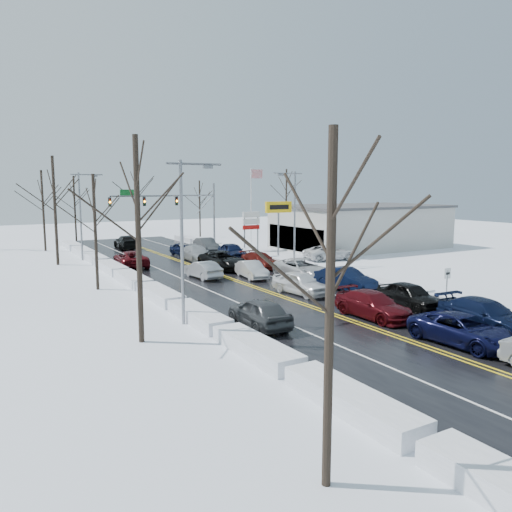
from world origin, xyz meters
TOP-DOWN VIEW (x-y plane):
  - ground at (0.00, 0.00)m, footprint 160.00×160.00m
  - road_surface at (0.00, 2.00)m, footprint 14.00×84.00m
  - snow_bank_left at (-7.60, 2.00)m, footprint 1.47×72.00m
  - snow_bank_right at (7.60, 2.00)m, footprint 1.47×72.00m
  - traffic_signal_mast at (3.45, 27.99)m, footprint 13.28×0.39m
  - tires_plus_sign at (10.50, 15.99)m, footprint 3.20×0.34m
  - used_vehicles_sign at (10.50, 22.00)m, footprint 2.20×0.22m
  - speed_limit_sign at (8.20, -8.00)m, footprint 0.55×0.09m
  - flagpole at (15.17, 30.00)m, footprint 1.87×1.20m
  - dealership_building at (23.98, 18.00)m, footprint 20.40×12.40m
  - streetlight_ne at (8.30, 10.00)m, footprint 3.20×0.25m
  - streetlight_sw at (-8.30, -4.00)m, footprint 3.20×0.25m
  - streetlight_nw at (-8.30, 24.00)m, footprint 3.20×0.25m
  - tree_left_a at (-11.00, -20.00)m, footprint 3.60×3.60m
  - tree_left_b at (-11.50, -6.00)m, footprint 4.00×4.00m
  - tree_left_c at (-10.50, 8.00)m, footprint 3.40×3.40m
  - tree_left_d at (-11.20, 22.00)m, footprint 4.20×4.20m
  - tree_left_e at (-10.80, 34.00)m, footprint 3.80×3.80m
  - tree_far_b at (-6.00, 41.00)m, footprint 3.60×3.60m
  - tree_far_c at (2.00, 39.00)m, footprint 4.40×4.40m
  - tree_far_d at (12.00, 40.50)m, footprint 3.40×3.40m
  - tree_far_e at (28.00, 41.00)m, footprint 4.20×4.20m
  - queued_car_2 at (1.81, -14.21)m, footprint 2.74×5.45m
  - queued_car_3 at (1.56, -8.27)m, footprint 2.25×5.27m
  - queued_car_4 at (1.63, -0.87)m, footprint 2.49×4.93m
  - queued_car_5 at (1.72, 6.35)m, footprint 1.99×4.42m
  - queued_car_6 at (1.63, 11.65)m, footprint 2.88×6.02m
  - queued_car_7 at (1.60, 17.62)m, footprint 2.29×5.42m
  - queued_car_8 at (1.93, 22.15)m, footprint 2.16×4.29m
  - queued_car_11 at (5.11, -13.05)m, footprint 2.52×5.60m
  - queued_car_12 at (5.24, -7.65)m, footprint 2.15×4.82m
  - queued_car_13 at (5.25, -1.44)m, footprint 2.31×5.21m
  - queued_car_14 at (5.25, 4.12)m, footprint 3.02×6.03m
  - queued_car_15 at (5.05, 10.63)m, footprint 2.16×5.00m
  - queued_car_16 at (5.38, 16.96)m, footprint 2.53×5.12m
  - queued_car_17 at (5.37, 23.60)m, footprint 2.14×5.08m
  - oncoming_car_0 at (-1.85, 8.37)m, footprint 1.88×4.46m
  - oncoming_car_1 at (-5.39, 17.14)m, footprint 3.05×5.81m
  - oncoming_car_2 at (-1.95, 30.85)m, footprint 2.83×6.02m
  - oncoming_car_3 at (-5.11, -6.54)m, footprint 2.05×4.81m
  - parked_car_0 at (13.84, 11.30)m, footprint 5.79×3.24m
  - parked_car_1 at (16.86, 16.49)m, footprint 2.14×4.81m
  - parked_car_2 at (15.19, 21.73)m, footprint 2.01×4.04m

SIDE VIEW (x-z plane):
  - ground at x=0.00m, z-range 0.00..0.00m
  - snow_bank_left at x=-7.60m, z-range -0.36..0.36m
  - snow_bank_right at x=7.60m, z-range -0.36..0.36m
  - queued_car_2 at x=1.81m, z-range -0.74..0.74m
  - queued_car_3 at x=1.56m, z-range -0.76..0.76m
  - queued_car_4 at x=1.63m, z-range -0.81..0.81m
  - queued_car_5 at x=1.72m, z-range -0.70..0.70m
  - queued_car_6 at x=1.63m, z-range -0.83..0.83m
  - queued_car_7 at x=1.60m, z-range -0.78..0.78m
  - queued_car_8 at x=1.93m, z-range -0.70..0.70m
  - queued_car_11 at x=5.11m, z-range -0.80..0.80m
  - queued_car_12 at x=5.24m, z-range -0.80..0.80m
  - queued_car_13 at x=5.25m, z-range -0.83..0.83m
  - queued_car_14 at x=5.25m, z-range -0.82..0.82m
  - queued_car_15 at x=5.05m, z-range -0.72..0.72m
  - queued_car_16 at x=5.38m, z-range -0.84..0.84m
  - queued_car_17 at x=5.37m, z-range -0.82..0.82m
  - oncoming_car_0 at x=-1.85m, z-range -0.72..0.72m
  - oncoming_car_1 at x=-5.39m, z-range -0.78..0.78m
  - oncoming_car_2 at x=-1.95m, z-range -0.85..0.85m
  - oncoming_car_3 at x=-5.11m, z-range -0.81..0.81m
  - parked_car_0 at x=13.84m, z-range -0.76..0.76m
  - parked_car_1 at x=16.86m, z-range -0.69..0.69m
  - parked_car_2 at x=15.19m, z-range -0.66..0.66m
  - road_surface at x=0.00m, z-range 0.00..0.01m
  - speed_limit_sign at x=8.20m, z-range 0.46..2.81m
  - dealership_building at x=23.98m, z-range 0.01..5.31m
  - used_vehicles_sign at x=10.50m, z-range 0.99..5.64m
  - tires_plus_sign at x=10.50m, z-range 1.99..7.99m
  - streetlight_ne at x=8.30m, z-range 0.81..9.81m
  - streetlight_sw at x=-8.30m, z-range 0.81..9.81m
  - streetlight_nw at x=-8.30m, z-range 0.81..9.81m
  - traffic_signal_mast at x=3.45m, z-range 1.48..9.48m
  - flagpole at x=15.17m, z-range 0.93..10.93m
  - tree_left_c at x=-10.50m, z-range 1.69..10.19m
  - tree_far_d at x=12.00m, z-range 1.69..10.19m
  - tree_left_a at x=-11.00m, z-range 1.79..10.79m
  - tree_far_b at x=-6.00m, z-range 1.79..10.79m
  - tree_left_e at x=-10.80m, z-range 1.89..11.39m
  - tree_left_b at x=-11.50m, z-range 1.99..11.99m
  - tree_left_d at x=-11.20m, z-range 2.08..12.58m
  - tree_far_e at x=28.00m, z-range 2.08..12.58m
  - tree_far_c at x=2.00m, z-range 2.18..13.18m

